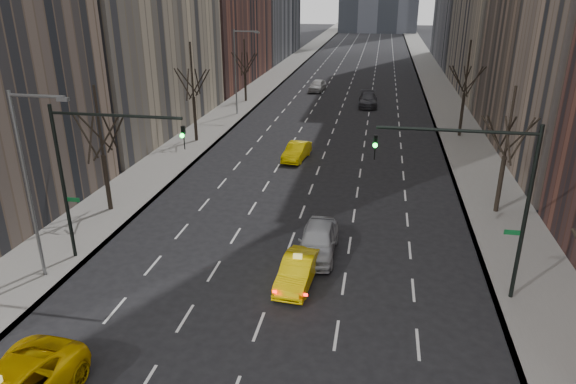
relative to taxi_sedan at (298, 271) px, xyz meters
The scene contains 16 objects.
sidewalk_left 59.88m from the taxi_sedan, 102.83° to the left, with size 4.50×320.00×0.15m, color slate.
sidewalk_right 59.45m from the taxi_sedan, 79.14° to the left, with size 4.50×320.00×0.15m, color slate.
tree_lw_b 14.84m from the taxi_sedan, 153.94° to the left, with size 3.36×3.50×7.82m.
tree_lw_c 26.12m from the taxi_sedan, 120.24° to the left, with size 3.36×3.50×8.74m.
tree_lw_d 42.54m from the taxi_sedan, 107.91° to the left, with size 3.36×3.50×7.36m.
tree_rw_b 15.39m from the taxi_sedan, 43.47° to the left, with size 3.36×3.50×7.82m.
tree_rw_c 30.61m from the taxi_sedan, 68.90° to the left, with size 3.36×3.50×8.74m.
traffic_mast_left 11.24m from the taxi_sedan, behind, with size 6.69×0.39×8.00m.
traffic_mast_right 9.39m from the taxi_sedan, ahead, with size 6.69×0.39×8.00m.
streetlight_near 12.97m from the taxi_sedan, behind, with size 2.83×0.22×9.00m.
streetlight_far 35.78m from the taxi_sedan, 109.60° to the left, with size 2.83×0.22×9.00m.
taxi_sedan is the anchor object (origin of this frame).
silver_sedan_ahead 3.12m from the taxi_sedan, 79.13° to the left, with size 1.93×4.81×1.64m, color #A6A8AE.
far_taxi 19.12m from the taxi_sedan, 99.41° to the left, with size 1.47×4.23×1.39m, color #FFD805.
far_suv_grey 40.64m from the taxi_sedan, 87.32° to the left, with size 2.17×5.34×1.55m, color #333339.
far_car_white 49.32m from the taxi_sedan, 96.07° to the left, with size 1.84×4.56×1.55m, color beige.
Camera 1 is at (4.37, -9.35, 13.20)m, focal length 32.00 mm.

